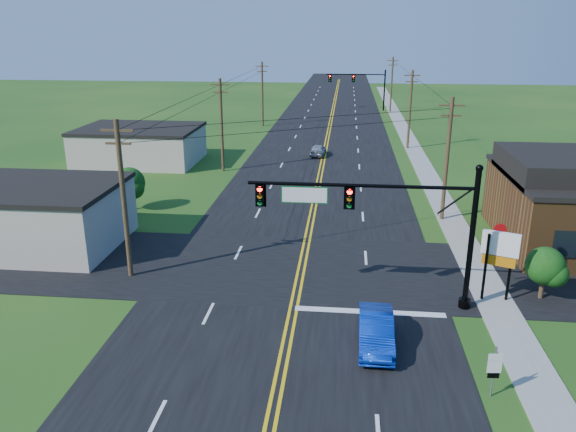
# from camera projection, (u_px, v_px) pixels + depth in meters

# --- Properties ---
(ground) EXTENTS (260.00, 260.00, 0.00)m
(ground) POSITION_uv_depth(u_px,v_px,m) (272.00, 393.00, 21.88)
(ground) COLOR #174313
(ground) RESTS_ON ground
(road_main) EXTENTS (16.00, 220.00, 0.04)m
(road_main) POSITION_uv_depth(u_px,v_px,m) (325.00, 143.00, 69.00)
(road_main) COLOR black
(road_main) RESTS_ON ground
(road_cross) EXTENTS (70.00, 10.00, 0.04)m
(road_cross) POSITION_uv_depth(u_px,v_px,m) (299.00, 268.00, 33.18)
(road_cross) COLOR black
(road_cross) RESTS_ON ground
(sidewalk) EXTENTS (2.00, 160.00, 0.08)m
(sidewalk) POSITION_uv_depth(u_px,v_px,m) (422.00, 164.00, 58.54)
(sidewalk) COLOR gray
(sidewalk) RESTS_ON ground
(signal_mast_main) EXTENTS (11.30, 0.60, 7.48)m
(signal_mast_main) POSITION_uv_depth(u_px,v_px,m) (380.00, 217.00, 27.48)
(signal_mast_main) COLOR black
(signal_mast_main) RESTS_ON ground
(signal_mast_far) EXTENTS (10.98, 0.60, 7.48)m
(signal_mast_far) POSITION_uv_depth(u_px,v_px,m) (359.00, 83.00, 95.41)
(signal_mast_far) COLOR black
(signal_mast_far) RESTS_ON ground
(cream_bldg_near) EXTENTS (10.20, 8.20, 4.10)m
(cream_bldg_near) POSITION_uv_depth(u_px,v_px,m) (39.00, 216.00, 36.08)
(cream_bldg_near) COLOR #B9AC9E
(cream_bldg_near) RESTS_ON ground
(cream_bldg_far) EXTENTS (12.20, 9.20, 3.70)m
(cream_bldg_far) POSITION_uv_depth(u_px,v_px,m) (140.00, 145.00, 58.97)
(cream_bldg_far) COLOR #B9AC9E
(cream_bldg_far) RESTS_ON ground
(utility_pole_left_a) EXTENTS (1.80, 0.28, 9.00)m
(utility_pole_left_a) POSITION_uv_depth(u_px,v_px,m) (123.00, 197.00, 30.73)
(utility_pole_left_a) COLOR #3C2D1B
(utility_pole_left_a) RESTS_ON ground
(utility_pole_left_b) EXTENTS (1.80, 0.28, 9.00)m
(utility_pole_left_b) POSITION_uv_depth(u_px,v_px,m) (222.00, 124.00, 54.30)
(utility_pole_left_b) COLOR #3C2D1B
(utility_pole_left_b) RESTS_ON ground
(utility_pole_left_c) EXTENTS (1.80, 0.28, 9.00)m
(utility_pole_left_c) POSITION_uv_depth(u_px,v_px,m) (262.00, 93.00, 79.75)
(utility_pole_left_c) COLOR #3C2D1B
(utility_pole_left_c) RESTS_ON ground
(utility_pole_right_a) EXTENTS (1.80, 0.28, 9.00)m
(utility_pole_right_a) POSITION_uv_depth(u_px,v_px,m) (447.00, 157.00, 40.15)
(utility_pole_right_a) COLOR #3C2D1B
(utility_pole_right_a) RESTS_ON ground
(utility_pole_right_b) EXTENTS (1.80, 0.28, 9.00)m
(utility_pole_right_b) POSITION_uv_depth(u_px,v_px,m) (410.00, 108.00, 64.66)
(utility_pole_right_b) COLOR #3C2D1B
(utility_pole_right_b) RESTS_ON ground
(utility_pole_right_c) EXTENTS (1.80, 0.28, 9.00)m
(utility_pole_right_c) POSITION_uv_depth(u_px,v_px,m) (392.00, 84.00, 92.94)
(utility_pole_right_c) COLOR #3C2D1B
(utility_pole_right_c) RESTS_ON ground
(tree_right_back) EXTENTS (3.00, 3.00, 4.10)m
(tree_right_back) POSITION_uv_depth(u_px,v_px,m) (517.00, 175.00, 43.99)
(tree_right_back) COLOR #3C2D1B
(tree_right_back) RESTS_ON ground
(shrub_corner) EXTENTS (2.00, 2.00, 2.86)m
(shrub_corner) POSITION_uv_depth(u_px,v_px,m) (545.00, 266.00, 28.97)
(shrub_corner) COLOR #3C2D1B
(shrub_corner) RESTS_ON ground
(tree_left) EXTENTS (2.40, 2.40, 3.37)m
(tree_left) POSITION_uv_depth(u_px,v_px,m) (129.00, 183.00, 43.30)
(tree_left) COLOR #3C2D1B
(tree_left) RESTS_ON ground
(blue_car) EXTENTS (1.56, 4.36, 1.43)m
(blue_car) POSITION_uv_depth(u_px,v_px,m) (376.00, 331.00, 24.95)
(blue_car) COLOR #072DAC
(blue_car) RESTS_ON ground
(distant_car) EXTENTS (1.88, 3.89, 1.28)m
(distant_car) POSITION_uv_depth(u_px,v_px,m) (318.00, 150.00, 62.17)
(distant_car) COLOR #A7A7AC
(distant_car) RESTS_ON ground
(route_sign) EXTENTS (0.55, 0.11, 2.20)m
(route_sign) POSITION_uv_depth(u_px,v_px,m) (494.00, 368.00, 21.29)
(route_sign) COLOR slate
(route_sign) RESTS_ON ground
(stop_sign) EXTENTS (0.80, 0.10, 2.25)m
(stop_sign) POSITION_uv_depth(u_px,v_px,m) (500.00, 233.00, 34.30)
(stop_sign) COLOR slate
(stop_sign) RESTS_ON ground
(pylon_sign) EXTENTS (1.81, 0.94, 3.80)m
(pylon_sign) POSITION_uv_depth(u_px,v_px,m) (500.00, 251.00, 28.45)
(pylon_sign) COLOR black
(pylon_sign) RESTS_ON ground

